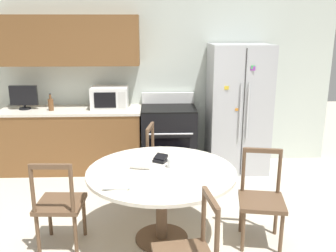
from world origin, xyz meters
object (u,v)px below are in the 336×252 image
at_px(oven_range, 169,138).
at_px(dining_chair_far, 163,163).
at_px(candle_glass, 172,163).
at_px(wallet, 160,159).
at_px(counter_bottle, 51,104).
at_px(countertop_tv, 24,97).
at_px(dining_chair_left, 59,205).
at_px(refrigerator, 238,109).
at_px(microwave, 110,98).
at_px(dining_chair_right, 261,200).

distance_m(oven_range, dining_chair_far, 0.94).
relative_size(candle_glass, wallet, 0.55).
xyz_separation_m(oven_range, counter_bottle, (-1.63, -0.05, 0.52)).
relative_size(countertop_tv, dining_chair_far, 0.42).
bearing_deg(candle_glass, dining_chair_left, -171.96).
xyz_separation_m(refrigerator, candle_glass, (-1.03, -1.80, -0.13)).
bearing_deg(counter_bottle, oven_range, 1.73).
bearing_deg(wallet, dining_chair_left, -161.80).
height_order(refrigerator, dining_chair_left, refrigerator).
bearing_deg(microwave, counter_bottle, -171.62).
height_order(oven_range, wallet, oven_range).
xyz_separation_m(countertop_tv, counter_bottle, (0.39, -0.10, -0.09)).
xyz_separation_m(oven_range, countertop_tv, (-2.02, 0.05, 0.61)).
xyz_separation_m(oven_range, dining_chair_far, (-0.10, -0.93, -0.03)).
bearing_deg(candle_glass, dining_chair_right, -8.49).
bearing_deg(oven_range, countertop_tv, 178.70).
bearing_deg(countertop_tv, oven_range, -1.30).
xyz_separation_m(candle_glass, wallet, (-0.11, 0.16, -0.01)).
height_order(dining_chair_far, candle_glass, dining_chair_far).
xyz_separation_m(dining_chair_left, dining_chair_far, (1.00, 1.04, 0.00)).
height_order(dining_chair_right, dining_chair_left, same).
relative_size(oven_range, microwave, 2.12).
bearing_deg(microwave, dining_chair_far, -53.96).
xyz_separation_m(dining_chair_right, dining_chair_left, (-1.91, -0.02, 0.00)).
bearing_deg(counter_bottle, candle_glass, -48.15).
xyz_separation_m(microwave, counter_bottle, (-0.80, -0.12, -0.06)).
distance_m(microwave, wallet, 1.88).
relative_size(dining_chair_far, candle_glass, 9.64).
xyz_separation_m(refrigerator, dining_chair_right, (-0.18, -1.92, -0.46)).
height_order(dining_chair_left, candle_glass, dining_chair_left).
relative_size(microwave, candle_glass, 5.46).
height_order(counter_bottle, dining_chair_far, counter_bottle).
distance_m(microwave, counter_bottle, 0.81).
bearing_deg(dining_chair_left, counter_bottle, 108.34).
distance_m(counter_bottle, candle_glass, 2.39).
relative_size(counter_bottle, dining_chair_right, 0.26).
height_order(countertop_tv, candle_glass, countertop_tv).
bearing_deg(dining_chair_right, refrigerator, -85.15).
distance_m(counter_bottle, dining_chair_left, 2.07).
height_order(countertop_tv, dining_chair_left, countertop_tv).
relative_size(dining_chair_right, dining_chair_left, 1.00).
distance_m(refrigerator, countertop_tv, 3.01).
distance_m(refrigerator, oven_range, 1.07).
bearing_deg(candle_glass, wallet, 124.05).
height_order(refrigerator, counter_bottle, refrigerator).
relative_size(counter_bottle, candle_glass, 2.54).
relative_size(countertop_tv, dining_chair_right, 0.42).
distance_m(microwave, candle_glass, 2.07).
xyz_separation_m(refrigerator, dining_chair_far, (-1.09, -0.91, -0.46)).
relative_size(refrigerator, oven_range, 1.66).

